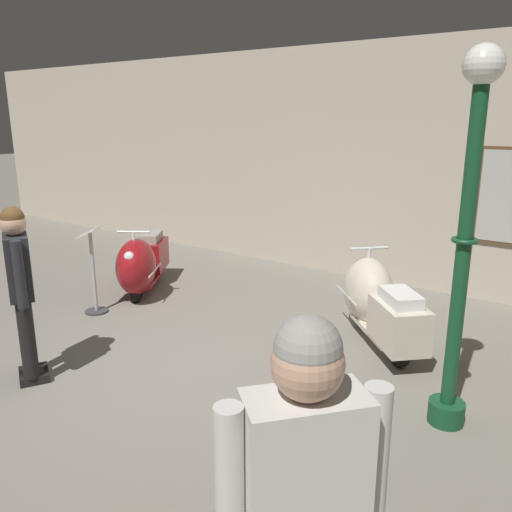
# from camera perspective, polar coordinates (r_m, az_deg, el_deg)

# --- Properties ---
(ground_plane) EXTENTS (60.00, 60.00, 0.00)m
(ground_plane) POSITION_cam_1_polar(r_m,az_deg,el_deg) (5.12, -8.28, -12.42)
(ground_plane) COLOR slate
(showroom_back_wall) EXTENTS (18.00, 0.63, 3.36)m
(showroom_back_wall) POSITION_cam_1_polar(r_m,az_deg,el_deg) (7.74, 12.62, 9.77)
(showroom_back_wall) COLOR #BCB29E
(showroom_back_wall) RESTS_ON ground
(scooter_0) EXTENTS (1.21, 1.54, 0.95)m
(scooter_0) POSITION_cam_1_polar(r_m,az_deg,el_deg) (7.16, -12.54, -0.82)
(scooter_0) COLOR black
(scooter_0) RESTS_ON ground
(scooter_1) EXTENTS (1.42, 1.45, 0.97)m
(scooter_1) POSITION_cam_1_polar(r_m,az_deg,el_deg) (5.72, 13.11, -4.83)
(scooter_1) COLOR black
(scooter_1) RESTS_ON ground
(lamppost) EXTENTS (0.28, 0.28, 2.82)m
(lamppost) POSITION_cam_1_polar(r_m,az_deg,el_deg) (4.02, 22.06, 2.11)
(lamppost) COLOR #144728
(lamppost) RESTS_ON ground
(visitor_0) EXTENTS (0.49, 0.38, 1.62)m
(visitor_0) POSITION_cam_1_polar(r_m,az_deg,el_deg) (5.01, -24.53, -2.72)
(visitor_0) COLOR black
(visitor_0) RESTS_ON ground
(info_stanchion) EXTENTS (0.35, 0.39, 1.09)m
(info_stanchion) POSITION_cam_1_polar(r_m,az_deg,el_deg) (6.63, -17.44, -2.27)
(info_stanchion) COLOR #333338
(info_stanchion) RESTS_ON ground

